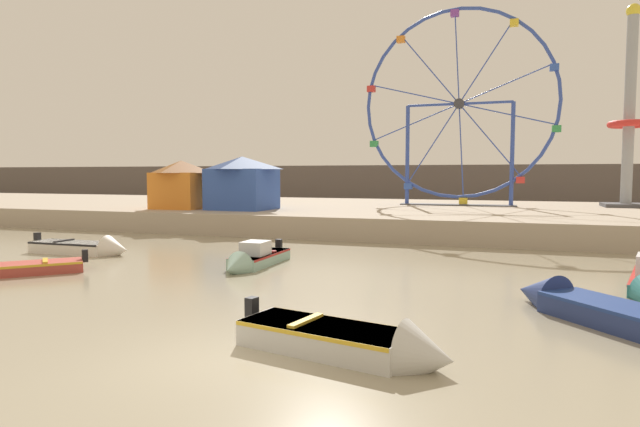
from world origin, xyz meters
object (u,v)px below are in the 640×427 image
object	(u,v)px
motorboat_navy_blue	(603,311)
motorboat_pale_grey	(357,343)
motorboat_white_red_stripe	(88,248)
carnival_booth_blue_tent	(242,182)
motorboat_faded_red	(8,269)
ferris_wheel_blue_frame	(459,107)
motorboat_seafoam	(252,259)
drop_tower_steel_tower	(629,124)
carnival_booth_orange_canopy	(182,184)

from	to	relation	value
motorboat_navy_blue	motorboat_pale_grey	distance (m)	6.26
motorboat_pale_grey	motorboat_white_red_stripe	world-z (taller)	motorboat_pale_grey
motorboat_navy_blue	carnival_booth_blue_tent	xyz separation A→B (m)	(-17.84, 16.55, 2.65)
motorboat_faded_red	carnival_booth_blue_tent	size ratio (longest dim) A/B	0.89
ferris_wheel_blue_frame	carnival_booth_blue_tent	size ratio (longest dim) A/B	3.33
motorboat_faded_red	motorboat_seafoam	size ratio (longest dim) A/B	0.82
motorboat_pale_grey	drop_tower_steel_tower	xyz separation A→B (m)	(10.11, 31.42, 6.47)
carnival_booth_orange_canopy	motorboat_faded_red	bearing A→B (deg)	-78.03
motorboat_navy_blue	carnival_booth_orange_canopy	size ratio (longest dim) A/B	1.55
ferris_wheel_blue_frame	drop_tower_steel_tower	bearing A→B (deg)	9.98
motorboat_navy_blue	motorboat_white_red_stripe	world-z (taller)	motorboat_navy_blue
carnival_booth_blue_tent	motorboat_pale_grey	bearing A→B (deg)	-56.12
motorboat_navy_blue	motorboat_faded_red	distance (m)	18.04
motorboat_pale_grey	motorboat_seafoam	distance (m)	10.24
motorboat_navy_blue	drop_tower_steel_tower	bearing A→B (deg)	-52.35
motorboat_navy_blue	drop_tower_steel_tower	distance (m)	28.58
motorboat_faded_red	motorboat_white_red_stripe	world-z (taller)	motorboat_white_red_stripe
carnival_booth_blue_tent	motorboat_faded_red	bearing A→B (deg)	-89.20
motorboat_seafoam	ferris_wheel_blue_frame	world-z (taller)	ferris_wheel_blue_frame
drop_tower_steel_tower	motorboat_navy_blue	bearing A→B (deg)	-101.17
motorboat_white_red_stripe	carnival_booth_orange_canopy	distance (m)	12.03
motorboat_seafoam	drop_tower_steel_tower	bearing A→B (deg)	144.53
motorboat_faded_red	motorboat_pale_grey	size ratio (longest dim) A/B	0.82
ferris_wheel_blue_frame	drop_tower_steel_tower	xyz separation A→B (m)	(10.87, 1.91, -1.36)
motorboat_faded_red	drop_tower_steel_tower	world-z (taller)	drop_tower_steel_tower
motorboat_navy_blue	motorboat_pale_grey	world-z (taller)	motorboat_navy_blue
motorboat_seafoam	drop_tower_steel_tower	size ratio (longest dim) A/B	0.33
motorboat_pale_grey	carnival_booth_orange_canopy	xyz separation A→B (m)	(-17.23, 20.20, 2.54)
motorboat_pale_grey	drop_tower_steel_tower	distance (m)	33.64
motorboat_white_red_stripe	drop_tower_steel_tower	size ratio (longest dim) A/B	0.37
motorboat_navy_blue	motorboat_faded_red	xyz separation A→B (m)	(-18.03, -0.14, -0.07)
motorboat_navy_blue	ferris_wheel_blue_frame	xyz separation A→B (m)	(-5.48, 25.40, 7.82)
motorboat_seafoam	carnival_booth_orange_canopy	bearing A→B (deg)	-138.03
drop_tower_steel_tower	carnival_booth_orange_canopy	size ratio (longest dim) A/B	3.85
carnival_booth_blue_tent	carnival_booth_orange_canopy	bearing A→B (deg)	-172.02
motorboat_white_red_stripe	motorboat_seafoam	distance (m)	8.19
ferris_wheel_blue_frame	carnival_booth_blue_tent	xyz separation A→B (m)	(-12.36, -8.84, -5.17)
motorboat_navy_blue	carnival_booth_blue_tent	distance (m)	24.48
motorboat_navy_blue	motorboat_faded_red	bearing A→B (deg)	49.25
ferris_wheel_blue_frame	carnival_booth_blue_tent	bearing A→B (deg)	-144.42
motorboat_white_red_stripe	ferris_wheel_blue_frame	distance (m)	26.00
motorboat_faded_red	motorboat_seafoam	world-z (taller)	motorboat_seafoam
motorboat_seafoam	drop_tower_steel_tower	world-z (taller)	drop_tower_steel_tower
ferris_wheel_blue_frame	carnival_booth_orange_canopy	world-z (taller)	ferris_wheel_blue_frame
motorboat_seafoam	carnival_booth_blue_tent	world-z (taller)	carnival_booth_blue_tent
motorboat_white_red_stripe	motorboat_pale_grey	bearing A→B (deg)	-31.97
motorboat_white_red_stripe	ferris_wheel_blue_frame	bearing A→B (deg)	56.17
ferris_wheel_blue_frame	carnival_booth_blue_tent	world-z (taller)	ferris_wheel_blue_frame
motorboat_navy_blue	carnival_booth_orange_canopy	bearing A→B (deg)	12.58
motorboat_pale_grey	motorboat_seafoam	size ratio (longest dim) A/B	1.00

